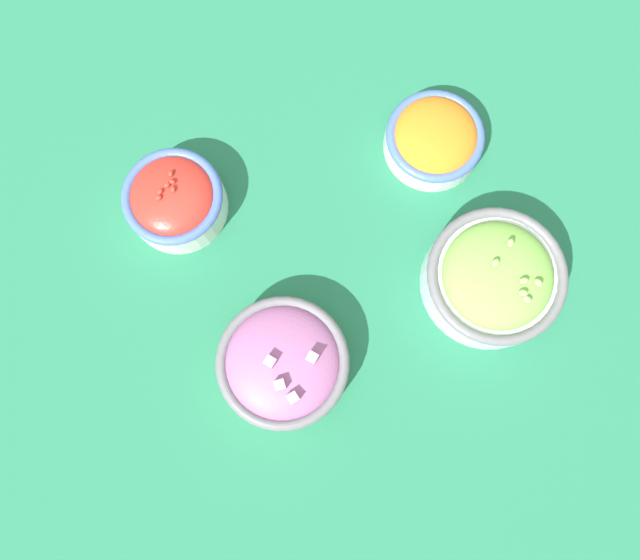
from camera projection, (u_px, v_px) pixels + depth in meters
name	position (u px, v px, depth m)	size (l,w,h in m)	color
ground_plane	(320.00, 285.00, 0.74)	(3.00, 3.00, 0.00)	#23704C
bowl_red_onion	(283.00, 363.00, 0.69)	(0.15, 0.15, 0.07)	beige
bowl_carrots	(434.00, 139.00, 0.74)	(0.12, 0.12, 0.05)	silver
bowl_lettuce	(494.00, 278.00, 0.70)	(0.16, 0.16, 0.08)	silver
bowl_cherry_tomatoes	(174.00, 199.00, 0.72)	(0.12, 0.12, 0.06)	silver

